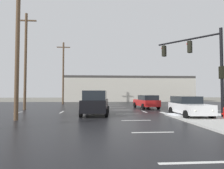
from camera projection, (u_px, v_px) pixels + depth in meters
name	position (u px, v px, depth m)	size (l,w,h in m)	color
ground_plane	(124.00, 112.00, 19.13)	(120.00, 120.00, 0.00)	slate
road_asphalt	(124.00, 112.00, 19.13)	(44.00, 44.00, 0.02)	black
snow_strip_curbside	(194.00, 114.00, 15.52)	(4.00, 1.60, 0.06)	white
lane_markings	(139.00, 113.00, 17.85)	(36.15, 36.15, 0.01)	silver
traffic_signal_mast	(202.00, 60.00, 15.20)	(3.60, 4.05, 6.48)	black
strip_building_background	(128.00, 89.00, 44.42)	(27.50, 8.00, 5.44)	beige
sedan_red	(146.00, 101.00, 23.20)	(2.42, 4.68, 1.58)	#B21919
sedan_white	(188.00, 106.00, 15.21)	(2.16, 4.59, 1.58)	white
suv_black	(96.00, 102.00, 16.57)	(2.48, 4.95, 2.03)	black
utility_pole_mid	(17.00, 46.00, 13.40)	(2.20, 0.28, 9.70)	brown
utility_pole_far	(26.00, 59.00, 21.58)	(2.20, 0.28, 10.69)	brown
utility_pole_distant	(63.00, 72.00, 32.54)	(2.20, 0.28, 10.27)	brown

